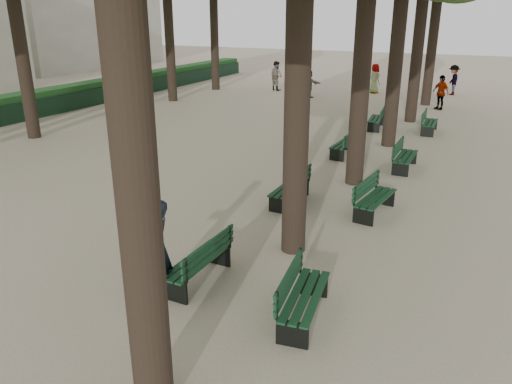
% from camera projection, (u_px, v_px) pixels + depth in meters
% --- Properties ---
extents(ground, '(120.00, 120.00, 0.00)m').
position_uv_depth(ground, '(154.00, 300.00, 9.01)').
color(ground, tan).
rests_on(ground, ground).
extents(bench_left_0, '(0.59, 1.81, 0.92)m').
position_uv_depth(bench_left_0, '(198.00, 269.00, 9.55)').
color(bench_left_0, black).
rests_on(bench_left_0, ground).
extents(bench_left_1, '(0.57, 1.80, 0.92)m').
position_uv_depth(bench_left_1, '(290.00, 194.00, 13.50)').
color(bench_left_1, black).
rests_on(bench_left_1, ground).
extents(bench_left_2, '(0.68, 1.83, 0.92)m').
position_uv_depth(bench_left_2, '(344.00, 148.00, 17.96)').
color(bench_left_2, black).
rests_on(bench_left_2, ground).
extents(bench_left_3, '(0.76, 1.85, 0.92)m').
position_uv_depth(bench_left_3, '(376.00, 123.00, 22.10)').
color(bench_left_3, black).
rests_on(bench_left_3, ground).
extents(bench_right_0, '(0.80, 1.86, 0.92)m').
position_uv_depth(bench_right_0, '(304.00, 305.00, 8.38)').
color(bench_right_0, black).
rests_on(bench_right_0, ground).
extents(bench_right_1, '(0.79, 1.86, 0.92)m').
position_uv_depth(bench_right_1, '(375.00, 204.00, 12.75)').
color(bench_right_1, black).
rests_on(bench_right_1, ground).
extents(bench_right_2, '(0.57, 1.80, 0.92)m').
position_uv_depth(bench_right_2, '(405.00, 162.00, 16.38)').
color(bench_right_2, black).
rests_on(bench_right_2, ground).
extents(bench_right_3, '(0.63, 1.82, 0.92)m').
position_uv_depth(bench_right_3, '(429.00, 127.00, 21.32)').
color(bench_right_3, black).
rests_on(bench_right_3, ground).
extents(man_with_map, '(0.71, 0.81, 1.86)m').
position_uv_depth(man_with_map, '(158.00, 249.00, 8.88)').
color(man_with_map, black).
rests_on(man_with_map, ground).
extents(pedestrian_a, '(0.99, 0.73, 1.88)m').
position_uv_depth(pedestrian_a, '(276.00, 76.00, 32.67)').
color(pedestrian_a, '#262628').
rests_on(pedestrian_a, ground).
extents(pedestrian_c, '(1.05, 0.93, 1.80)m').
position_uv_depth(pedestrian_c, '(441.00, 92.00, 26.23)').
color(pedestrian_c, '#262628').
rests_on(pedestrian_c, ground).
extents(pedestrian_d, '(0.89, 0.88, 1.82)m').
position_uv_depth(pedestrian_d, '(375.00, 79.00, 31.56)').
color(pedestrian_d, '#262628').
rests_on(pedestrian_d, ground).
extents(pedestrian_e, '(1.54, 0.81, 1.63)m').
position_uv_depth(pedestrian_e, '(309.00, 84.00, 30.02)').
color(pedestrian_e, '#262628').
rests_on(pedestrian_e, ground).
extents(pedestrian_b, '(0.70, 1.24, 1.83)m').
position_uv_depth(pedestrian_b, '(453.00, 80.00, 30.81)').
color(pedestrian_b, '#262628').
rests_on(pedestrian_b, ground).
extents(fence, '(0.08, 42.00, 0.90)m').
position_uv_depth(fence, '(39.00, 109.00, 24.28)').
color(fence, black).
rests_on(fence, ground).
extents(hedge, '(1.20, 42.00, 1.20)m').
position_uv_depth(hedge, '(28.00, 105.00, 24.52)').
color(hedge, '#18461B').
rests_on(hedge, ground).
extents(building_far, '(12.00, 16.00, 7.00)m').
position_uv_depth(building_far, '(58.00, 27.00, 46.67)').
color(building_far, '#B7B2A3').
rests_on(building_far, ground).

